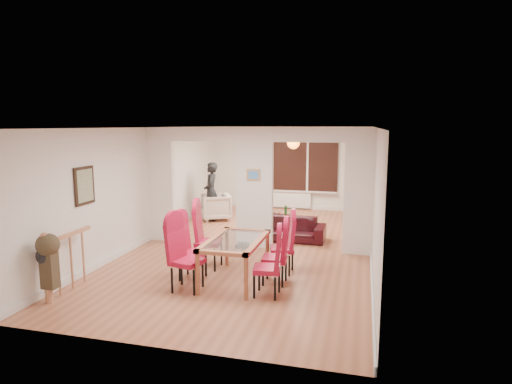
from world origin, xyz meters
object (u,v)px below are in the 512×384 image
at_px(sofa, 286,228).
at_px(armchair, 216,207).
at_px(person, 211,192).
at_px(bottle, 286,210).
at_px(dining_table, 235,260).
at_px(dining_chair_la, 187,256).
at_px(coffee_table, 279,219).
at_px(dining_chair_lc, 208,238).
at_px(dining_chair_rc, 282,245).
at_px(bowl, 277,214).
at_px(television, 352,210).
at_px(dining_chair_rb, 275,254).
at_px(dining_chair_lb, 192,249).
at_px(dining_chair_ra, 267,264).

bearing_deg(sofa, armchair, 145.57).
relative_size(person, bottle, 5.92).
xyz_separation_m(dining_table, person, (-2.04, 4.37, 0.45)).
distance_m(dining_chair_la, coffee_table, 5.17).
distance_m(dining_chair_la, dining_chair_lc, 1.13).
relative_size(dining_chair_rc, sofa, 0.57).
xyz_separation_m(dining_chair_lc, bottle, (0.73, 4.06, -0.23)).
distance_m(dining_chair_la, armchair, 5.24).
distance_m(armchair, bowl, 1.74).
xyz_separation_m(person, bottle, (2.07, 0.24, -0.47)).
bearing_deg(television, dining_chair_lc, 146.32).
relative_size(dining_table, sofa, 0.87).
bearing_deg(dining_chair_rb, dining_chair_lc, 156.13).
bearing_deg(bottle, dining_table, -90.42).
height_order(dining_chair_lb, sofa, dining_chair_lb).
height_order(dining_table, dining_chair_lb, dining_chair_lb).
bearing_deg(person, coffee_table, 77.54).
distance_m(dining_chair_ra, sofa, 3.36).
bearing_deg(armchair, dining_chair_ra, 1.15).
bearing_deg(dining_chair_lb, coffee_table, 89.09).
relative_size(dining_chair_lb, dining_chair_rb, 1.05).
distance_m(dining_chair_la, bowl, 5.24).
bearing_deg(bottle, dining_chair_ra, -82.96).
bearing_deg(coffee_table, dining_chair_rb, -79.81).
distance_m(dining_chair_ra, bottle, 5.13).
bearing_deg(dining_table, dining_chair_lc, 141.94).
relative_size(dining_chair_lb, person, 0.65).
distance_m(dining_chair_lc, armchair, 4.14).
height_order(armchair, bottle, armchair).
bearing_deg(television, sofa, 144.08).
relative_size(sofa, bowl, 8.86).
distance_m(coffee_table, bottle, 0.30).
bearing_deg(dining_chair_rb, dining_chair_rc, 84.21).
height_order(dining_chair_la, sofa, dining_chair_la).
distance_m(dining_chair_rc, person, 4.64).
relative_size(dining_chair_lc, dining_chair_rc, 1.11).
relative_size(television, bowl, 4.47).
height_order(dining_chair_la, dining_chair_rb, dining_chair_la).
xyz_separation_m(dining_chair_rb, bottle, (-0.64, 4.55, -0.17)).
xyz_separation_m(dining_table, bottle, (0.03, 4.61, -0.03)).
distance_m(dining_chair_lc, sofa, 2.56).
distance_m(dining_chair_la, television, 6.48).
distance_m(dining_chair_la, dining_chair_rb, 1.46).
relative_size(dining_table, dining_chair_rc, 1.53).
distance_m(television, bottle, 1.94).
xyz_separation_m(dining_chair_rb, person, (-2.71, 4.31, 0.31)).
bearing_deg(bowl, bottle, -4.77).
bearing_deg(dining_chair_rc, person, 111.20).
distance_m(dining_chair_rc, sofa, 2.27).
bearing_deg(dining_chair_lc, sofa, 56.84).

